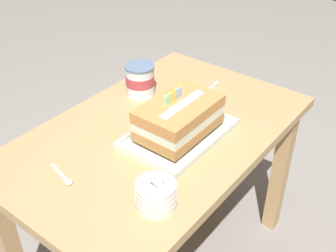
{
  "coord_description": "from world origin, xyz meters",
  "views": [
    {
      "loc": [
        -0.93,
        -0.77,
        1.55
      ],
      "look_at": [
        0.01,
        -0.04,
        0.73
      ],
      "focal_mm": 45.07,
      "sensor_mm": 36.0,
      "label": 1
    }
  ],
  "objects_px": {
    "serving_spoon_near_tray": "(214,85)",
    "ice_cream_tub": "(140,80)",
    "foil_tray": "(179,135)",
    "serving_spoon_by_bowls": "(66,179)",
    "bowl_stack": "(156,195)",
    "birthday_cake": "(179,117)"
  },
  "relations": [
    {
      "from": "birthday_cake",
      "to": "serving_spoon_near_tray",
      "type": "bearing_deg",
      "value": 14.6
    },
    {
      "from": "birthday_cake",
      "to": "serving_spoon_by_bowls",
      "type": "height_order",
      "value": "birthday_cake"
    },
    {
      "from": "foil_tray",
      "to": "ice_cream_tub",
      "type": "xyz_separation_m",
      "value": [
        0.14,
        0.29,
        0.06
      ]
    },
    {
      "from": "birthday_cake",
      "to": "serving_spoon_by_bowls",
      "type": "xyz_separation_m",
      "value": [
        -0.39,
        0.13,
        -0.07
      ]
    },
    {
      "from": "foil_tray",
      "to": "serving_spoon_near_tray",
      "type": "height_order",
      "value": "foil_tray"
    },
    {
      "from": "foil_tray",
      "to": "ice_cream_tub",
      "type": "bearing_deg",
      "value": 64.57
    },
    {
      "from": "birthday_cake",
      "to": "serving_spoon_near_tray",
      "type": "height_order",
      "value": "birthday_cake"
    },
    {
      "from": "foil_tray",
      "to": "serving_spoon_by_bowls",
      "type": "xyz_separation_m",
      "value": [
        -0.39,
        0.13,
        -0.0
      ]
    },
    {
      "from": "bowl_stack",
      "to": "serving_spoon_by_bowls",
      "type": "relative_size",
      "value": 0.97
    },
    {
      "from": "serving_spoon_near_tray",
      "to": "ice_cream_tub",
      "type": "bearing_deg",
      "value": 139.96
    },
    {
      "from": "ice_cream_tub",
      "to": "serving_spoon_near_tray",
      "type": "xyz_separation_m",
      "value": [
        0.23,
        -0.2,
        -0.06
      ]
    },
    {
      "from": "serving_spoon_near_tray",
      "to": "serving_spoon_by_bowls",
      "type": "bearing_deg",
      "value": 177.36
    },
    {
      "from": "ice_cream_tub",
      "to": "serving_spoon_near_tray",
      "type": "bearing_deg",
      "value": -40.04
    },
    {
      "from": "foil_tray",
      "to": "serving_spoon_near_tray",
      "type": "xyz_separation_m",
      "value": [
        0.37,
        0.1,
        -0.0
      ]
    },
    {
      "from": "birthday_cake",
      "to": "serving_spoon_by_bowls",
      "type": "distance_m",
      "value": 0.41
    },
    {
      "from": "serving_spoon_by_bowls",
      "to": "ice_cream_tub",
      "type": "bearing_deg",
      "value": 17.0
    },
    {
      "from": "bowl_stack",
      "to": "foil_tray",
      "type": "bearing_deg",
      "value": 25.9
    },
    {
      "from": "bowl_stack",
      "to": "serving_spoon_by_bowls",
      "type": "distance_m",
      "value": 0.29
    },
    {
      "from": "birthday_cake",
      "to": "bowl_stack",
      "type": "distance_m",
      "value": 0.33
    },
    {
      "from": "serving_spoon_near_tray",
      "to": "birthday_cake",
      "type": "bearing_deg",
      "value": -165.4
    },
    {
      "from": "foil_tray",
      "to": "serving_spoon_near_tray",
      "type": "bearing_deg",
      "value": 14.62
    },
    {
      "from": "bowl_stack",
      "to": "ice_cream_tub",
      "type": "height_order",
      "value": "ice_cream_tub"
    }
  ]
}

